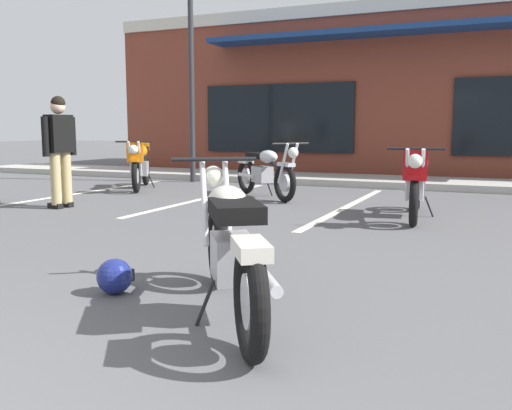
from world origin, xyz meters
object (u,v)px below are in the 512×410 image
Objects in this scene: motorcycle_foreground_classic at (231,245)px; helmet_on_pavement at (115,276)px; person_in_shorts_foreground at (60,145)px; motorcycle_red_sportbike at (265,171)px; motorcycle_black_cruiser at (416,180)px; motorcycle_silver_naked at (140,163)px; parking_lot_lamp_post at (188,28)px.

motorcycle_foreground_classic reaches higher than helmet_on_pavement.
helmet_on_pavement is at bearing -42.97° from person_in_shorts_foreground.
motorcycle_red_sportbike is at bearing 45.88° from person_in_shorts_foreground.
motorcycle_red_sportbike is 0.83× the size of motorcycle_black_cruiser.
motorcycle_silver_naked is 2.71m from person_in_shorts_foreground.
person_in_shorts_foreground reaches higher than motorcycle_red_sportbike.
parking_lot_lamp_post is at bearing 116.59° from helmet_on_pavement.
helmet_on_pavement is (3.53, -3.29, -0.82)m from person_in_shorts_foreground.
motorcycle_red_sportbike is 3.38m from person_in_shorts_foreground.
motorcycle_foreground_classic is 0.35× the size of parking_lot_lamp_post.
motorcycle_black_cruiser is (2.72, -1.34, 0.07)m from motorcycle_red_sportbike.
parking_lot_lamp_post is (-0.27, 4.30, 2.40)m from person_in_shorts_foreground.
helmet_on_pavement is at bearing 176.01° from motorcycle_foreground_classic.
motorcycle_red_sportbike is 0.33× the size of parking_lot_lamp_post.
motorcycle_black_cruiser is 4.63m from helmet_on_pavement.
motorcycle_red_sportbike is at bearing 101.90° from helmet_on_pavement.
person_in_shorts_foreground is 6.44× the size of helmet_on_pavement.
motorcycle_red_sportbike reaches higher than helmet_on_pavement.
motorcycle_foreground_classic is 4.45m from motorcycle_black_cruiser.
motorcycle_silver_naked is 0.37× the size of parking_lot_lamp_post.
motorcycle_silver_naked is 7.40× the size of helmet_on_pavement.
motorcycle_red_sportbike is 3.04m from motorcycle_black_cruiser.
motorcycle_silver_naked is (-5.49, 1.58, 0.00)m from motorcycle_black_cruiser.
motorcycle_foreground_classic is at bearing -69.30° from motorcycle_red_sportbike.
motorcycle_red_sportbike and motorcycle_silver_naked have the same top height.
person_in_shorts_foreground is at bearing -86.45° from parking_lot_lamp_post.
motorcycle_silver_naked is 3.28m from parking_lot_lamp_post.
parking_lot_lamp_post is at bearing 93.55° from person_in_shorts_foreground.
motorcycle_foreground_classic is at bearing -97.08° from motorcycle_black_cruiser.
motorcycle_black_cruiser is at bearing -16.02° from motorcycle_silver_naked.
helmet_on_pavement is (3.96, -5.93, -0.40)m from motorcycle_silver_naked.
parking_lot_lamp_post is at bearing 84.22° from motorcycle_silver_naked.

